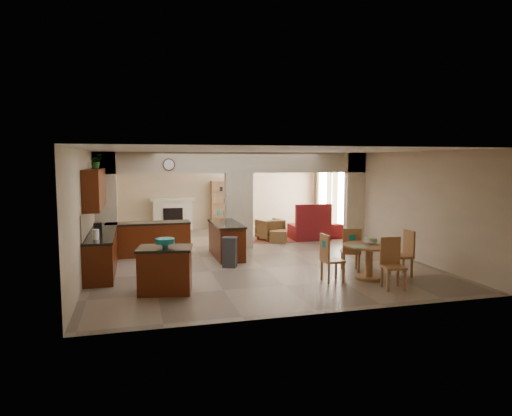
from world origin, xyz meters
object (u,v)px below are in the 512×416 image
object	(u,v)px
armchair	(270,229)
sofa	(319,224)
dining_table	(369,256)
kitchen_island	(165,270)

from	to	relation	value
armchair	sofa	bearing A→B (deg)	-176.66
dining_table	sofa	size ratio (longest dim) A/B	0.47
dining_table	armchair	bearing A→B (deg)	97.12
kitchen_island	dining_table	size ratio (longest dim) A/B	1.03
kitchen_island	armchair	world-z (taller)	kitchen_island
kitchen_island	sofa	distance (m)	8.16
dining_table	armchair	size ratio (longest dim) A/B	1.47
dining_table	sofa	xyz separation A→B (m)	(1.37, 5.97, -0.16)
sofa	kitchen_island	bearing A→B (deg)	139.93
armchair	kitchen_island	bearing A→B (deg)	37.96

